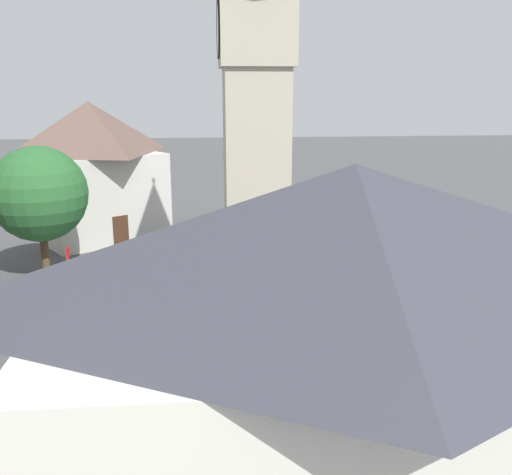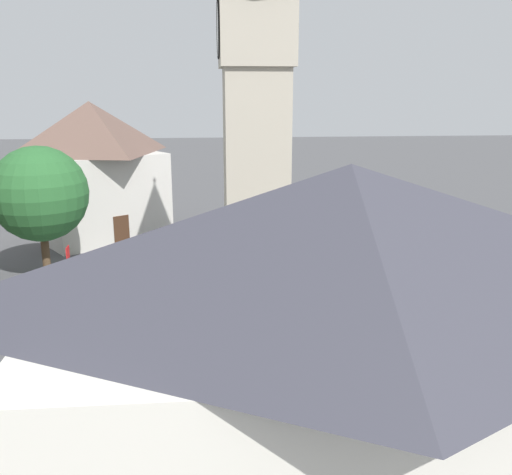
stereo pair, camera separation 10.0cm
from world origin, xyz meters
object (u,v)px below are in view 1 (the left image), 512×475
clock_tower (256,51)px  tree (39,194)px  car_silver_kerb (53,440)px  road_sign (68,264)px  pedestrian (326,266)px  car_white_side (396,267)px  car_red_corner (313,228)px  building_corner_back (92,168)px  building_shop_left (344,419)px  car_blue_kerb (189,257)px

clock_tower → tree: clock_tower is taller
car_silver_kerb → road_sign: 13.18m
clock_tower → pedestrian: 12.06m
car_white_side → pedestrian: 4.00m
car_red_corner → car_white_side: 9.80m
tree → building_corner_back: (-9.28, 1.18, 0.12)m
road_sign → car_red_corner: bearing=126.7°
tree → building_shop_left: size_ratio=0.70×
building_shop_left → building_corner_back: building_corner_back is taller
car_silver_kerb → car_blue_kerb: bearing=168.5°
clock_tower → car_white_side: clock_tower is taller
road_sign → car_silver_kerb: bearing=10.2°
clock_tower → tree: 14.63m
pedestrian → building_shop_left: bearing=-12.1°
car_blue_kerb → car_silver_kerb: size_ratio=1.00×
tree → building_corner_back: size_ratio=0.63×
building_corner_back → tree: bearing=-7.3°
car_red_corner → car_white_side: size_ratio=0.98×
pedestrian → road_sign: bearing=-84.5°
car_blue_kerb → building_shop_left: building_shop_left is taller
clock_tower → building_shop_left: (16.59, -0.10, -7.21)m
car_silver_kerb → car_red_corner: same height
car_red_corner → building_shop_left: building_shop_left is taller
clock_tower → car_blue_kerb: size_ratio=4.67×
car_silver_kerb → pedestrian: (-14.21, 10.93, 0.25)m
tree → building_corner_back: building_corner_back is taller
car_silver_kerb → road_sign: (-12.92, -2.32, 1.14)m
car_blue_kerb → tree: tree is taller
car_red_corner → road_sign: size_ratio=1.54×
clock_tower → building_shop_left: size_ratio=1.92×
building_shop_left → road_sign: (-18.55, -9.01, -2.75)m
clock_tower → building_shop_left: clock_tower is taller
building_corner_back → road_sign: size_ratio=4.14×
car_blue_kerb → building_shop_left: (22.90, 3.19, 3.89)m
car_silver_kerb → tree: 17.93m
car_white_side → building_corner_back: size_ratio=0.38×
pedestrian → building_corner_back: bearing=-130.0°
car_red_corner → tree: (6.83, -16.67, 3.97)m
clock_tower → car_white_side: size_ratio=4.62×
car_blue_kerb → building_corner_back: building_corner_back is taller
car_white_side → building_corner_back: (-11.84, -18.25, 4.09)m
car_white_side → building_shop_left: size_ratio=0.42×
clock_tower → road_sign: 13.64m
building_corner_back → car_blue_kerb: bearing=37.5°
car_silver_kerb → car_white_side: size_ratio=0.99×
tree → car_silver_kerb: bearing=15.0°
car_red_corner → building_corner_back: bearing=-99.0°
clock_tower → car_silver_kerb: (10.96, -6.79, -11.10)m
building_shop_left → car_red_corner: bearing=169.5°
road_sign → car_blue_kerb: bearing=126.7°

